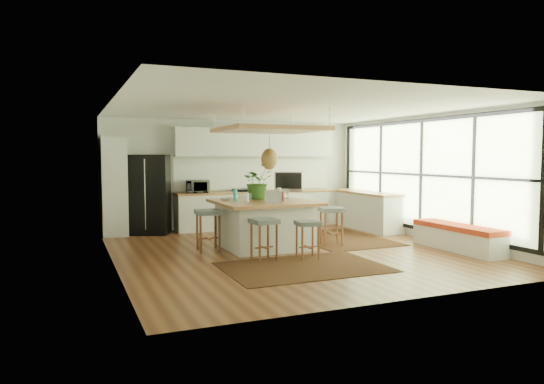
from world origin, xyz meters
name	(u,v)px	position (x,y,z in m)	size (l,w,h in m)	color
floor	(292,251)	(0.00, 0.00, 0.00)	(7.00, 7.00, 0.00)	#532A17
ceiling	(292,108)	(0.00, 0.00, 2.70)	(7.00, 7.00, 0.00)	white
wall_back	(234,174)	(0.00, 3.50, 1.35)	(6.50, 6.50, 0.00)	silver
wall_front	(411,193)	(0.00, -3.50, 1.35)	(6.50, 6.50, 0.00)	silver
wall_left	(112,184)	(-3.25, 0.00, 1.35)	(7.00, 7.00, 0.00)	silver
wall_right	(429,177)	(3.25, 0.00, 1.35)	(7.00, 7.00, 0.00)	silver
window_wall	(428,175)	(3.22, 0.00, 1.40)	(0.10, 6.20, 2.60)	black
pantry	(114,186)	(-2.95, 3.18, 1.12)	(0.55, 0.60, 2.25)	silver
back_counter_base	(258,210)	(0.55, 3.18, 0.44)	(4.20, 0.60, 0.88)	silver
back_counter_top	(258,192)	(0.55, 3.18, 0.90)	(4.24, 0.64, 0.05)	#935C34
backsplash	(254,174)	(0.55, 3.48, 1.35)	(4.20, 0.02, 0.80)	white
upper_cabinets	(256,143)	(0.55, 3.32, 2.15)	(4.20, 0.34, 0.70)	silver
range	(249,208)	(0.30, 3.18, 0.50)	(0.76, 0.62, 1.00)	#A5A5AA
right_counter_base	(364,211)	(2.93, 2.00, 0.44)	(0.60, 2.50, 0.88)	silver
right_counter_top	(364,192)	(2.93, 2.00, 0.90)	(0.64, 2.54, 0.05)	#935C34
window_bench	(458,238)	(2.95, -1.20, 0.25)	(0.52, 2.00, 0.50)	silver
ceiling_panel	(269,144)	(-0.30, 0.40, 2.05)	(1.86, 1.86, 0.80)	#935C34
rug_near	(304,267)	(-0.42, -1.36, 0.01)	(2.60, 1.80, 0.01)	black
rug_right	(339,239)	(1.53, 0.84, 0.01)	(1.80, 2.60, 0.01)	black
fridge	(149,194)	(-2.18, 3.18, 0.93)	(0.92, 0.72, 1.84)	black
island	(264,224)	(-0.36, 0.54, 0.47)	(1.85, 1.85, 0.93)	#935C34
stool_near_left	(264,240)	(-0.80, -0.58, 0.35)	(0.43, 0.43, 0.72)	#51595A
stool_near_right	(308,239)	(-0.05, -0.76, 0.35)	(0.39, 0.39, 0.67)	#51595A
stool_right_front	(331,228)	(0.99, 0.23, 0.35)	(0.46, 0.46, 0.77)	#51595A
stool_right_back	(314,224)	(0.97, 0.93, 0.35)	(0.44, 0.44, 0.74)	#51595A
stool_left_side	(208,233)	(-1.48, 0.60, 0.35)	(0.47, 0.47, 0.79)	#51595A
laptop	(274,196)	(-0.35, 0.06, 1.05)	(0.32, 0.34, 0.24)	#A5A5AA
monitor	(288,186)	(0.30, 0.80, 1.19)	(0.61, 0.22, 0.57)	#A5A5AA
microwave	(198,185)	(-1.03, 3.16, 1.11)	(0.55, 0.31, 0.37)	#A5A5AA
island_plant	(258,185)	(-0.32, 0.97, 1.21)	(0.65, 0.73, 0.57)	#1E4C19
island_bowl	(225,199)	(-1.03, 0.92, 0.96)	(0.24, 0.24, 0.06)	beige
island_bottle_0	(236,196)	(-0.91, 0.64, 1.03)	(0.07, 0.07, 0.19)	#30AEC3
island_bottle_1	(247,197)	(-0.76, 0.39, 1.03)	(0.07, 0.07, 0.19)	white
island_bottle_2	(282,197)	(-0.11, 0.24, 1.03)	(0.07, 0.07, 0.19)	maroon
island_bottle_3	(279,195)	(-0.01, 0.59, 1.03)	(0.07, 0.07, 0.19)	beige
island_bottle_4	(250,195)	(-0.56, 0.79, 1.03)	(0.07, 0.07, 0.19)	#457357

